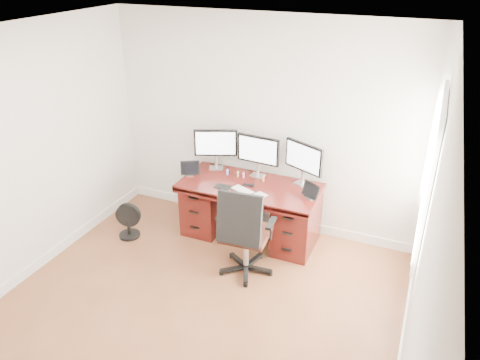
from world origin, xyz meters
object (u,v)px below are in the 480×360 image
at_px(office_chair, 245,246).
at_px(keyboard, 243,190).
at_px(floor_fan, 128,221).
at_px(desk, 250,208).
at_px(monitor_center, 258,151).

height_order(office_chair, keyboard, office_chair).
relative_size(floor_fan, keyboard, 1.67).
bearing_deg(floor_fan, desk, 6.00).
xyz_separation_m(office_chair, floor_fan, (-1.65, 0.12, -0.14)).
bearing_deg(monitor_center, office_chair, -72.09).
bearing_deg(floor_fan, office_chair, -21.83).
relative_size(desk, floor_fan, 3.69).
bearing_deg(monitor_center, desk, -85.31).
distance_m(office_chair, monitor_center, 1.24).
bearing_deg(office_chair, keyboard, 111.17).
distance_m(office_chair, keyboard, 0.71).
distance_m(desk, floor_fan, 1.56).
bearing_deg(keyboard, floor_fan, -141.22).
relative_size(desk, office_chair, 1.55).
relative_size(desk, keyboard, 6.17).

